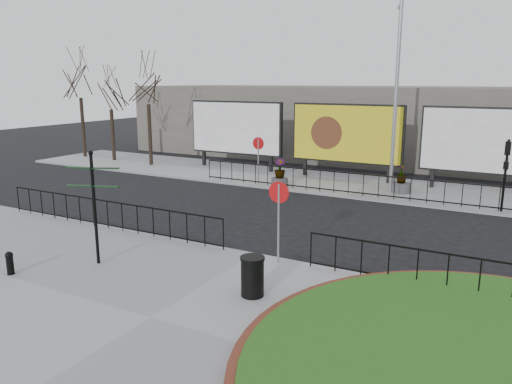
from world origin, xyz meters
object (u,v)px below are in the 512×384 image
Objects in this scene: planter_b at (401,183)px; litter_bin at (252,276)px; fingerpost_sign at (94,196)px; planter_a at (280,176)px; billboard_mid at (346,134)px; bollard at (10,262)px; lamp_post at (396,94)px.

litter_bin is at bearing -92.18° from planter_b.
litter_bin is 13.84m from planter_b.
litter_bin is (5.14, 0.20, -1.52)m from fingerpost_sign.
fingerpost_sign reaches higher than planter_a.
billboard_mid reaches higher than bollard.
billboard_mid is 0.67× the size of lamp_post.
litter_bin is at bearing -66.86° from planter_a.
planter_a is at bearing -163.08° from lamp_post.
fingerpost_sign is at bearing -177.72° from litter_bin.
billboard_mid reaches higher than planter_a.
fingerpost_sign is 2.90m from bollard.
bollard is 17.41m from planter_b.
litter_bin is 0.76× the size of planter_b.
fingerpost_sign reaches higher than bollard.
bollard is 6.95m from litter_bin.
planter_b is at bearing 65.65° from bollard.
bollard is at bearing -112.85° from lamp_post.
billboard_mid is at bearing 78.35° from bollard.
bollard is at bearing -114.35° from planter_b.
fingerpost_sign is at bearing -110.26° from lamp_post.
lamp_post is 15.19m from fingerpost_sign.
planter_b reaches higher than bollard.
lamp_post is 4.25m from planter_b.
litter_bin is (6.65, 2.03, 0.16)m from bollard.
fingerpost_sign is (-5.18, -14.03, -2.66)m from lamp_post.
lamp_post is (3.01, -1.97, 2.23)m from billboard_mid.
fingerpost_sign is 2.49× the size of planter_b.
billboard_mid reaches higher than fingerpost_sign.
billboard_mid reaches higher than planter_b.
lamp_post reaches higher than bollard.
bollard is at bearing -101.65° from billboard_mid.
planter_a reaches higher than planter_b.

